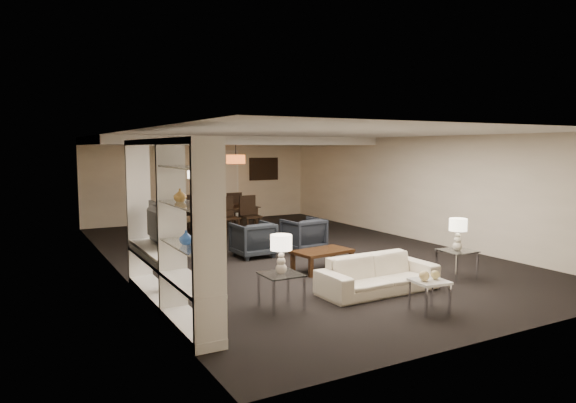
% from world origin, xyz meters
% --- Properties ---
extents(floor, '(11.00, 11.00, 0.00)m').
position_xyz_m(floor, '(0.00, 0.00, 0.00)').
color(floor, black).
rests_on(floor, ground).
extents(ceiling, '(7.00, 11.00, 0.02)m').
position_xyz_m(ceiling, '(0.00, 0.00, 2.50)').
color(ceiling, silver).
rests_on(ceiling, ground).
extents(wall_back, '(7.00, 0.02, 2.50)m').
position_xyz_m(wall_back, '(0.00, 5.50, 1.25)').
color(wall_back, beige).
rests_on(wall_back, ground).
extents(wall_front, '(7.00, 0.02, 2.50)m').
position_xyz_m(wall_front, '(0.00, -5.50, 1.25)').
color(wall_front, beige).
rests_on(wall_front, ground).
extents(wall_left, '(0.02, 11.00, 2.50)m').
position_xyz_m(wall_left, '(-3.50, 0.00, 1.25)').
color(wall_left, beige).
rests_on(wall_left, ground).
extents(wall_right, '(0.02, 11.00, 2.50)m').
position_xyz_m(wall_right, '(3.50, 0.00, 1.25)').
color(wall_right, beige).
rests_on(wall_right, ground).
extents(ceiling_soffit, '(7.00, 4.00, 0.20)m').
position_xyz_m(ceiling_soffit, '(0.00, 3.50, 2.40)').
color(ceiling_soffit, silver).
rests_on(ceiling_soffit, ceiling).
extents(curtains, '(1.50, 0.12, 2.40)m').
position_xyz_m(curtains, '(-0.90, 5.42, 1.20)').
color(curtains, beige).
rests_on(curtains, wall_back).
extents(door, '(0.90, 0.05, 2.10)m').
position_xyz_m(door, '(0.70, 5.47, 1.05)').
color(door, silver).
rests_on(door, wall_back).
extents(painting, '(0.95, 0.04, 0.65)m').
position_xyz_m(painting, '(2.10, 5.46, 1.55)').
color(painting, '#142D38').
rests_on(painting, wall_back).
extents(media_unit, '(0.38, 3.40, 2.35)m').
position_xyz_m(media_unit, '(-3.31, -2.60, 1.18)').
color(media_unit, white).
rests_on(media_unit, wall_left).
extents(pendant_light, '(0.52, 0.52, 0.24)m').
position_xyz_m(pendant_light, '(0.30, 3.50, 1.92)').
color(pendant_light, '#D8591E').
rests_on(pendant_light, ceiling_soffit).
extents(sofa, '(1.94, 0.79, 0.56)m').
position_xyz_m(sofa, '(-0.21, -3.29, 0.28)').
color(sofa, beige).
rests_on(sofa, floor).
extents(coffee_table, '(1.13, 0.76, 0.38)m').
position_xyz_m(coffee_table, '(-0.21, -1.69, 0.19)').
color(coffee_table, '#311C0D').
rests_on(coffee_table, floor).
extents(armchair_left, '(0.79, 0.81, 0.72)m').
position_xyz_m(armchair_left, '(-0.81, 0.01, 0.36)').
color(armchair_left, black).
rests_on(armchair_left, floor).
extents(armchair_right, '(0.83, 0.85, 0.72)m').
position_xyz_m(armchair_right, '(0.39, 0.01, 0.36)').
color(armchair_right, black).
rests_on(armchair_right, floor).
extents(side_table_left, '(0.53, 0.53, 0.49)m').
position_xyz_m(side_table_left, '(-1.91, -3.29, 0.25)').
color(side_table_left, silver).
rests_on(side_table_left, floor).
extents(side_table_right, '(0.55, 0.55, 0.49)m').
position_xyz_m(side_table_right, '(1.49, -3.29, 0.25)').
color(side_table_right, silver).
rests_on(side_table_right, floor).
extents(table_lamp_left, '(0.33, 0.33, 0.55)m').
position_xyz_m(table_lamp_left, '(-1.91, -3.29, 0.77)').
color(table_lamp_left, beige).
rests_on(table_lamp_left, side_table_left).
extents(table_lamp_right, '(0.33, 0.33, 0.55)m').
position_xyz_m(table_lamp_right, '(1.49, -3.29, 0.77)').
color(table_lamp_right, beige).
rests_on(table_lamp_right, side_table_right).
extents(marble_table, '(0.49, 0.49, 0.44)m').
position_xyz_m(marble_table, '(-0.21, -4.39, 0.22)').
color(marble_table, silver).
rests_on(marble_table, floor).
extents(gold_gourd_a, '(0.14, 0.14, 0.14)m').
position_xyz_m(gold_gourd_a, '(-0.31, -4.39, 0.51)').
color(gold_gourd_a, '#E2C277').
rests_on(gold_gourd_a, marble_table).
extents(gold_gourd_b, '(0.12, 0.12, 0.12)m').
position_xyz_m(gold_gourd_b, '(-0.11, -4.39, 0.50)').
color(gold_gourd_b, tan).
rests_on(gold_gourd_b, marble_table).
extents(television, '(1.11, 0.15, 0.64)m').
position_xyz_m(television, '(-3.28, -1.68, 1.07)').
color(television, black).
rests_on(television, media_unit).
extents(vase_blue, '(0.17, 0.17, 0.17)m').
position_xyz_m(vase_blue, '(-3.31, -3.45, 1.15)').
color(vase_blue, '#2957B4').
rests_on(vase_blue, media_unit).
extents(vase_amber, '(0.16, 0.16, 0.17)m').
position_xyz_m(vase_amber, '(-3.31, -3.25, 1.64)').
color(vase_amber, '#AA7B38').
rests_on(vase_amber, media_unit).
extents(floor_speaker, '(0.17, 0.17, 1.23)m').
position_xyz_m(floor_speaker, '(-3.20, -2.05, 0.62)').
color(floor_speaker, black).
rests_on(floor_speaker, floor).
extents(dining_table, '(2.02, 1.25, 0.68)m').
position_xyz_m(dining_table, '(-0.35, 3.08, 0.34)').
color(dining_table, black).
rests_on(dining_table, floor).
extents(chair_nl, '(0.51, 0.51, 1.01)m').
position_xyz_m(chair_nl, '(-0.95, 2.43, 0.50)').
color(chair_nl, black).
rests_on(chair_nl, floor).
extents(chair_nm, '(0.50, 0.50, 1.01)m').
position_xyz_m(chair_nm, '(-0.35, 2.43, 0.50)').
color(chair_nm, black).
rests_on(chair_nm, floor).
extents(chair_nr, '(0.47, 0.47, 1.01)m').
position_xyz_m(chair_nr, '(0.25, 2.43, 0.50)').
color(chair_nr, black).
rests_on(chair_nr, floor).
extents(chair_fl, '(0.49, 0.49, 1.01)m').
position_xyz_m(chair_fl, '(-0.95, 3.73, 0.50)').
color(chair_fl, black).
rests_on(chair_fl, floor).
extents(chair_fm, '(0.49, 0.49, 1.01)m').
position_xyz_m(chair_fm, '(-0.35, 3.73, 0.50)').
color(chair_fm, black).
rests_on(chair_fm, floor).
extents(chair_fr, '(0.48, 0.48, 1.01)m').
position_xyz_m(chair_fr, '(0.25, 3.73, 0.50)').
color(chair_fr, black).
rests_on(chair_fr, floor).
extents(floor_lamp, '(0.25, 0.25, 1.61)m').
position_xyz_m(floor_lamp, '(-0.74, 4.15, 0.80)').
color(floor_lamp, black).
rests_on(floor_lamp, floor).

